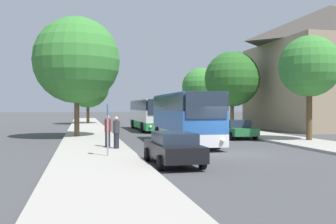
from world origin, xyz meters
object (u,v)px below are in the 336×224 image
pedestrian_waiting_near (108,131)px  pedestrian_waiting_far (116,132)px  bus_stop_sign (108,123)px  parked_car_right_near (236,129)px  tree_left_far (88,86)px  parked_car_left_curb (173,148)px  tree_right_mid (309,67)px  tree_right_far (232,79)px  tree_right_near (201,87)px  bus_front (184,117)px  bus_middle (149,114)px  tree_left_near (77,60)px

pedestrian_waiting_near → pedestrian_waiting_far: size_ratio=1.03×
bus_stop_sign → parked_car_right_near: bearing=42.7°
tree_left_far → parked_car_right_near: bearing=-68.2°
parked_car_left_curb → tree_right_mid: 15.11m
bus_stop_sign → tree_right_mid: 15.89m
parked_car_left_curb → tree_left_far: 39.54m
pedestrian_waiting_near → tree_right_far: size_ratio=0.22×
parked_car_right_near → tree_right_far: (4.17, 11.30, 4.67)m
bus_stop_sign → tree_right_near: size_ratio=0.34×
pedestrian_waiting_near → tree_right_far: bearing=158.0°
pedestrian_waiting_near → tree_right_near: size_ratio=0.25×
tree_left_far → pedestrian_waiting_far: bearing=-88.3°
parked_car_left_curb → tree_right_mid: size_ratio=0.61×
parked_car_right_near → tree_left_far: size_ratio=0.52×
bus_stop_sign → tree_right_mid: size_ratio=0.34×
pedestrian_waiting_near → bus_stop_sign: bearing=14.8°
pedestrian_waiting_near → pedestrian_waiting_far: 1.09m
bus_front → tree_left_far: tree_left_far is taller
parked_car_left_curb → bus_stop_sign: bearing=134.4°
bus_front → bus_stop_sign: 8.34m
bus_middle → tree_right_far: size_ratio=1.37×
pedestrian_waiting_near → tree_left_near: tree_left_near is taller
parked_car_left_curb → tree_right_near: tree_right_near is taller
parked_car_left_curb → pedestrian_waiting_far: 6.06m
tree_left_far → tree_right_near: (14.18, -6.89, -0.24)m
bus_front → tree_right_near: size_ratio=1.43×
tree_left_near → tree_left_far: size_ratio=1.16×
tree_right_near → tree_right_far: tree_right_far is taller
pedestrian_waiting_near → tree_left_near: 10.11m
tree_right_near → parked_car_right_near: bearing=-99.6°
bus_middle → tree_left_far: bearing=111.4°
bus_stop_sign → tree_left_far: size_ratio=0.31×
tree_right_far → tree_left_near: bearing=-153.2°
bus_middle → parked_car_left_curb: bus_middle is taller
bus_stop_sign → pedestrian_waiting_far: 3.32m
tree_right_mid → bus_front: bearing=176.8°
bus_front → tree_right_mid: size_ratio=1.43×
pedestrian_waiting_near → tree_right_near: (13.60, 25.54, 3.92)m
bus_front → tree_right_near: bearing=71.8°
bus_middle → tree_right_far: bearing=-3.7°
parked_car_left_curb → parked_car_right_near: parked_car_right_near is taller
tree_right_near → parked_car_left_curb: bearing=-109.2°
tree_left_near → tree_right_near: 22.96m
bus_front → pedestrian_waiting_near: (-5.18, -2.12, -0.68)m
bus_middle → tree_right_mid: 18.26m
tree_right_near → tree_right_mid: (0.47, -23.91, 0.27)m
bus_front → pedestrian_waiting_near: bearing=-156.1°
bus_front → bus_stop_sign: bearing=-129.2°
parked_car_left_curb → tree_right_far: bearing=61.7°
bus_middle → tree_right_mid: bearing=-61.5°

